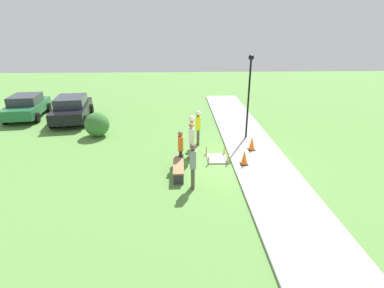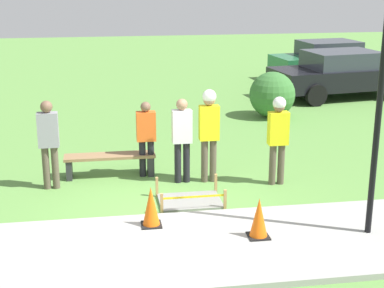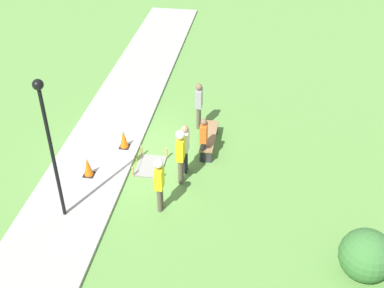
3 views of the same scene
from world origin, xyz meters
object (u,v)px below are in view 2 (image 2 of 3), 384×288
at_px(bystander_in_gray_shirt, 182,135).
at_px(bystander_in_white_shirt, 49,139).
at_px(traffic_cone_near_patch, 151,207).
at_px(traffic_cone_far_patch, 259,218).
at_px(parked_car_black, 341,73).
at_px(park_bench, 110,161).
at_px(worker_assistant, 278,132).
at_px(lamppost_near, 384,61).
at_px(worker_supervisor, 209,126).
at_px(bystander_in_orange_shirt, 146,135).
at_px(parked_car_green, 328,60).

relative_size(bystander_in_gray_shirt, bystander_in_white_shirt, 0.98).
height_order(traffic_cone_near_patch, bystander_in_gray_shirt, bystander_in_gray_shirt).
height_order(traffic_cone_near_patch, traffic_cone_far_patch, traffic_cone_near_patch).
distance_m(traffic_cone_near_patch, parked_car_black, 12.30).
bearing_deg(bystander_in_white_shirt, park_bench, 24.59).
xyz_separation_m(park_bench, worker_assistant, (3.35, -1.01, 0.75)).
relative_size(lamppost_near, parked_car_black, 0.89).
height_order(traffic_cone_far_patch, worker_supervisor, worker_supervisor).
bearing_deg(traffic_cone_near_patch, worker_supervisor, 57.95).
xyz_separation_m(traffic_cone_far_patch, bystander_in_orange_shirt, (-1.50, 3.48, 0.48)).
bearing_deg(park_bench, parked_car_black, 40.85).
bearing_deg(parked_car_green, bystander_in_gray_shirt, -131.56).
bearing_deg(park_bench, traffic_cone_far_patch, -57.59).
bearing_deg(bystander_in_orange_shirt, bystander_in_gray_shirt, -35.68).
height_order(traffic_cone_near_patch, worker_supervisor, worker_supervisor).
bearing_deg(bystander_in_white_shirt, traffic_cone_near_patch, -52.37).
height_order(worker_assistant, bystander_in_white_shirt, worker_assistant).
xyz_separation_m(bystander_in_orange_shirt, bystander_in_white_shirt, (-1.96, -0.45, 0.12)).
relative_size(worker_assistant, bystander_in_gray_shirt, 1.04).
bearing_deg(parked_car_black, worker_assistant, -128.70).
bearing_deg(traffic_cone_far_patch, bystander_in_gray_shirt, 105.17).
xyz_separation_m(bystander_in_orange_shirt, bystander_in_gray_shirt, (0.69, -0.49, 0.09)).
distance_m(worker_assistant, bystander_in_gray_shirt, 1.94).
distance_m(bystander_in_gray_shirt, bystander_in_white_shirt, 2.65).
relative_size(traffic_cone_far_patch, worker_assistant, 0.36).
height_order(worker_supervisor, worker_assistant, worker_supervisor).
height_order(traffic_cone_far_patch, bystander_in_white_shirt, bystander_in_white_shirt).
bearing_deg(traffic_cone_near_patch, bystander_in_white_shirt, 127.63).
distance_m(worker_supervisor, lamppost_near, 4.08).
relative_size(bystander_in_gray_shirt, parked_car_black, 0.36).
height_order(bystander_in_orange_shirt, bystander_in_gray_shirt, bystander_in_gray_shirt).
xyz_separation_m(bystander_in_white_shirt, lamppost_near, (5.28, -3.14, 1.89)).
bearing_deg(bystander_in_white_shirt, worker_supervisor, -1.70).
height_order(worker_supervisor, lamppost_near, lamppost_near).
bearing_deg(bystander_in_gray_shirt, lamppost_near, -49.59).
distance_m(parked_car_green, parked_car_black, 3.39).
bearing_deg(worker_supervisor, traffic_cone_near_patch, -122.05).
bearing_deg(parked_car_green, lamppost_near, -116.08).
relative_size(traffic_cone_far_patch, bystander_in_gray_shirt, 0.38).
bearing_deg(parked_car_black, lamppost_near, -118.54).
height_order(worker_assistant, bystander_in_orange_shirt, worker_assistant).
relative_size(park_bench, bystander_in_orange_shirt, 1.18).
height_order(traffic_cone_near_patch, parked_car_black, parked_car_black).
xyz_separation_m(bystander_in_gray_shirt, parked_car_black, (6.56, 7.53, -0.17)).
bearing_deg(bystander_in_orange_shirt, bystander_in_white_shirt, -167.19).
bearing_deg(park_bench, bystander_in_gray_shirt, -22.01).
height_order(traffic_cone_far_patch, parked_car_black, parked_car_black).
distance_m(worker_supervisor, parked_car_green, 12.84).
distance_m(bystander_in_gray_shirt, lamppost_near, 4.49).
height_order(worker_assistant, bystander_in_gray_shirt, worker_assistant).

